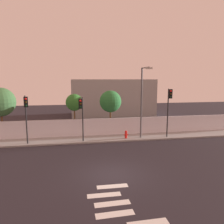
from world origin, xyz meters
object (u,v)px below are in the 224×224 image
Objects in this scene: street_lamp_curbside at (142,97)px; roadside_tree_leftmost at (1,102)px; traffic_light_left at (82,110)px; fire_hydrant at (126,134)px; traffic_light_center at (169,103)px; roadside_tree_midleft at (74,103)px; roadside_tree_midright at (110,102)px; traffic_light_right at (26,110)px.

street_lamp_curbside is 14.35m from roadside_tree_leftmost.
traffic_light_left reaches higher than fire_hydrant.
fire_hydrant is (-4.21, 0.76, -3.20)m from traffic_light_center.
traffic_light_left is 0.85× the size of traffic_light_center.
fire_hydrant is 6.49m from roadside_tree_midleft.
traffic_light_left is at bearing -132.61° from roadside_tree_midright.
street_lamp_curbside is at bearing 3.67° from traffic_light_right.
roadside_tree_leftmost is (-3.18, 3.56, 0.36)m from traffic_light_right.
roadside_tree_leftmost is (-16.70, 3.29, 0.03)m from traffic_light_center.
traffic_light_center is 1.02× the size of roadside_tree_midright.
traffic_light_right is 5.66× the size of fire_hydrant.
roadside_tree_leftmost is (-14.05, 2.87, -0.54)m from street_lamp_curbside.
roadside_tree_leftmost reaches higher than traffic_light_left.
traffic_light_center is 5.34m from fire_hydrant.
roadside_tree_midleft is at bearing 156.78° from street_lamp_curbside.
street_lamp_curbside is 8.93× the size of fire_hydrant.
traffic_light_left is 8.70m from traffic_light_center.
roadside_tree_leftmost is at bearing 156.03° from traffic_light_left.
traffic_light_center is 6.32m from roadside_tree_midright.
fire_hydrant is at bearing 169.82° from traffic_light_center.
traffic_light_center is 6.31× the size of fire_hydrant.
roadside_tree_midleft is (-5.13, 2.54, 3.05)m from fire_hydrant.
traffic_light_right is 10.93m from street_lamp_curbside.
traffic_light_center is at bearing -19.42° from roadside_tree_midleft.
street_lamp_curbside reaches higher than roadside_tree_midleft.
street_lamp_curbside is 4.02m from roadside_tree_midright.
fire_hydrant is 0.16× the size of roadside_tree_midright.
fire_hydrant is 0.15× the size of roadside_tree_leftmost.
traffic_light_center is at bearing 1.15° from traffic_light_right.
roadside_tree_midright is (8.13, 3.56, 0.22)m from traffic_light_right.
roadside_tree_leftmost is at bearing 168.46° from street_lamp_curbside.
traffic_light_left is at bearing -0.05° from traffic_light_right.
fire_hydrant is 0.17× the size of roadside_tree_midleft.
fire_hydrant is at bearing -64.87° from roadside_tree_midright.
roadside_tree_leftmost is at bearing 131.70° from traffic_light_right.
street_lamp_curbside reaches higher than traffic_light_right.
fire_hydrant is at bearing 12.99° from traffic_light_left.
roadside_tree_midleft is (7.37, 0.00, -0.18)m from roadside_tree_leftmost.
street_lamp_curbside is 4.09m from fire_hydrant.
traffic_light_right is at bearing -176.33° from street_lamp_curbside.
street_lamp_curbside reaches higher than fire_hydrant.
street_lamp_curbside is at bearing -46.29° from roadside_tree_midright.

